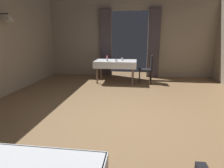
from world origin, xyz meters
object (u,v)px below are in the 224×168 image
at_px(dining_table_mid, 116,63).
at_px(flower_vase_mid, 107,58).
at_px(glass_mid_b, 122,59).
at_px(glass_mid_c, 116,60).
at_px(plate_mid_d, 128,60).
at_px(chair_mid_right, 148,68).

distance_m(dining_table_mid, flower_vase_mid, 0.41).
distance_m(dining_table_mid, glass_mid_b, 0.25).
relative_size(flower_vase_mid, glass_mid_c, 2.24).
xyz_separation_m(glass_mid_b, plate_mid_d, (0.19, 0.26, -0.04)).
bearing_deg(chair_mid_right, glass_mid_b, -178.08).
relative_size(chair_mid_right, glass_mid_b, 9.71).
xyz_separation_m(flower_vase_mid, glass_mid_c, (0.30, -0.02, -0.06)).
height_order(dining_table_mid, glass_mid_c, glass_mid_c).
distance_m(glass_mid_b, glass_mid_c, 0.34).
distance_m(dining_table_mid, plate_mid_d, 0.50).
xyz_separation_m(dining_table_mid, glass_mid_b, (0.21, 0.02, 0.13)).
bearing_deg(glass_mid_c, flower_vase_mid, 175.52).
relative_size(glass_mid_b, plate_mid_d, 0.48).
height_order(flower_vase_mid, plate_mid_d, flower_vase_mid).
xyz_separation_m(dining_table_mid, flower_vase_mid, (-0.26, -0.25, 0.19)).
bearing_deg(dining_table_mid, plate_mid_d, 34.40).
relative_size(glass_mid_b, glass_mid_c, 1.14).
height_order(dining_table_mid, chair_mid_right, chair_mid_right).
height_order(dining_table_mid, plate_mid_d, plate_mid_d).
bearing_deg(plate_mid_d, flower_vase_mid, -141.24).
bearing_deg(plate_mid_d, dining_table_mid, -145.60).
xyz_separation_m(chair_mid_right, flower_vase_mid, (-1.35, -0.31, 0.34)).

